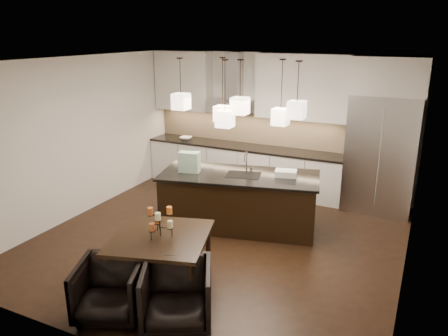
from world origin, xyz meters
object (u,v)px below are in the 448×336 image
at_px(refrigerator, 381,154).
at_px(island_body, 239,202).
at_px(dining_table, 162,261).
at_px(armchair_right, 177,295).
at_px(armchair_left, 110,290).

relative_size(refrigerator, island_body, 0.85).
relative_size(dining_table, armchair_right, 1.51).
distance_m(refrigerator, armchair_right, 4.78).
distance_m(dining_table, armchair_right, 0.81).
distance_m(dining_table, armchair_left, 0.82).
xyz_separation_m(island_body, dining_table, (-0.17, -2.11, -0.09)).
height_order(island_body, armchair_right, island_body).
xyz_separation_m(island_body, armchair_right, (0.41, -2.68, -0.09)).
bearing_deg(island_body, armchair_left, -110.06).
height_order(refrigerator, armchair_right, refrigerator).
bearing_deg(armchair_right, refrigerator, 43.09).
relative_size(refrigerator, armchair_right, 2.73).
bearing_deg(armchair_right, armchair_left, 169.50).
height_order(dining_table, armchair_right, armchair_right).
distance_m(refrigerator, dining_table, 4.50).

